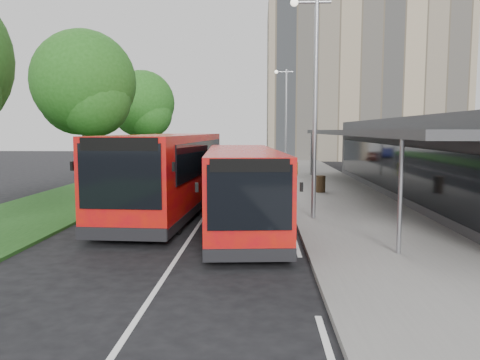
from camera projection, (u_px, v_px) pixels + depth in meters
The scene contains 17 objects.
ground at pixel (194, 232), 15.69m from camera, with size 120.00×120.00×0.00m, color black.
pavement at pixel (311, 174), 35.28m from camera, with size 5.00×80.00×0.15m, color slate.
grass_verge at pixel (141, 174), 35.87m from camera, with size 5.00×80.00×0.10m, color #173E14.
lane_centre_line at pixel (227, 182), 30.59m from camera, with size 0.12×70.00×0.01m, color silver.
kerb_dashes at pixel (275, 177), 34.42m from camera, with size 0.12×56.00×0.01m.
office_block at pixel (360, 83), 55.83m from camera, with size 22.00×12.00×18.00m, color tan.
station_building at pixel (437, 158), 22.94m from camera, with size 7.70×26.00×4.00m.
tree_mid at pixel (84, 89), 24.41m from camera, with size 5.35×5.35×8.59m.
tree_far at pixel (142, 107), 36.37m from camera, with size 4.99×4.99×8.02m.
lamp_post_near at pixel (313, 94), 16.99m from camera, with size 1.44×0.28×8.00m.
lamp_post_far at pixel (285, 113), 36.86m from camera, with size 1.44×0.28×8.00m.
bus_main at pixel (242, 188), 16.11m from camera, with size 3.23×9.89×2.75m.
bus_second at pixel (168, 174), 18.93m from camera, with size 3.42×11.53×3.23m.
litter_bin at pixel (321, 184), 24.62m from camera, with size 0.49×0.49×0.87m, color #3A2A18.
bollard at pixel (297, 169), 33.78m from camera, with size 0.15×0.15×0.94m, color #FFFD0D.
car_near at pixel (262, 156), 52.50m from camera, with size 1.26×3.14×1.07m, color #51140B.
car_far at pixel (236, 153), 58.36m from camera, with size 1.31×3.76×1.24m, color navy.
Camera 1 is at (2.24, -15.33, 3.41)m, focal length 35.00 mm.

